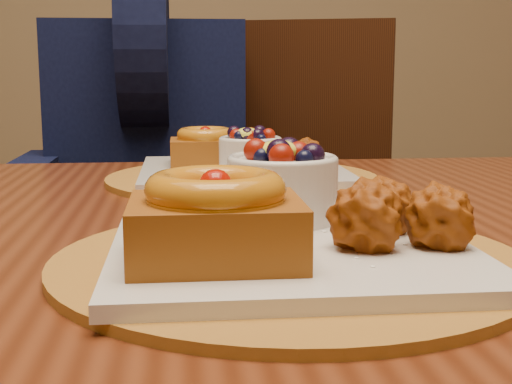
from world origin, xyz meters
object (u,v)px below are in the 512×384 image
dining_table (260,280)px  diner (147,111)px  place_setting_far (241,166)px  place_setting_near (284,229)px  chair_far (269,235)px

dining_table → diner: 0.73m
place_setting_far → diner: size_ratio=0.49×
place_setting_far → diner: bearing=107.3°
dining_table → place_setting_near: (-0.00, -0.21, 0.11)m
dining_table → place_setting_far: bearing=90.6°
chair_far → dining_table: bearing=-79.3°
diner → place_setting_near: bearing=-91.6°
diner → chair_far: bearing=-11.2°
chair_far → diner: 0.36m
place_setting_near → place_setting_far: place_setting_near is taller
chair_far → diner: (-0.25, 0.00, 0.26)m
place_setting_far → chair_far: bearing=78.4°
place_setting_near → chair_far: 0.94m
dining_table → place_setting_far: place_setting_far is taller
dining_table → chair_far: chair_far is taller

